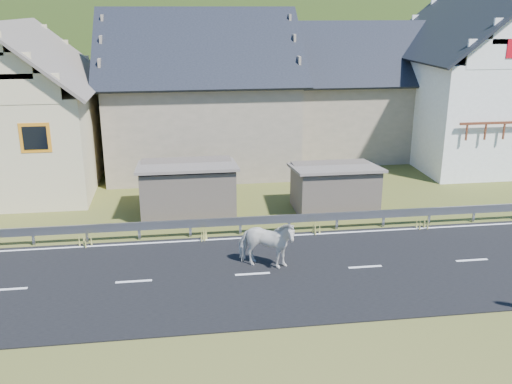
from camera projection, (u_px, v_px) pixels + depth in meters
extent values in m
plane|color=#364514|center=(253.00, 275.00, 19.53)|extent=(160.00, 160.00, 0.00)
cube|color=black|center=(253.00, 275.00, 19.52)|extent=(60.00, 7.00, 0.04)
cube|color=silver|center=(253.00, 274.00, 19.51)|extent=(60.00, 6.60, 0.01)
cube|color=#93969B|center=(240.00, 221.00, 22.81)|extent=(28.00, 0.08, 0.34)
cube|color=#93969B|center=(33.00, 237.00, 21.84)|extent=(0.10, 0.06, 0.70)
cube|color=#93969B|center=(87.00, 234.00, 22.11)|extent=(0.10, 0.06, 0.70)
cube|color=#93969B|center=(139.00, 231.00, 22.37)|extent=(0.10, 0.06, 0.70)
cube|color=#93969B|center=(190.00, 229.00, 22.64)|extent=(0.10, 0.06, 0.70)
cube|color=#93969B|center=(240.00, 226.00, 22.90)|extent=(0.10, 0.06, 0.70)
cube|color=#93969B|center=(289.00, 224.00, 23.17)|extent=(0.10, 0.06, 0.70)
cube|color=#93969B|center=(337.00, 221.00, 23.43)|extent=(0.10, 0.06, 0.70)
cube|color=#93969B|center=(383.00, 219.00, 23.70)|extent=(0.10, 0.06, 0.70)
cube|color=#93969B|center=(429.00, 217.00, 23.96)|extent=(0.10, 0.06, 0.70)
cube|color=#93969B|center=(474.00, 214.00, 24.23)|extent=(0.10, 0.06, 0.70)
cube|color=brown|center=(188.00, 190.00, 25.04)|extent=(4.30, 3.30, 2.40)
cube|color=brown|center=(334.00, 189.00, 25.46)|extent=(3.80, 2.90, 2.20)
cube|color=beige|center=(24.00, 137.00, 28.72)|extent=(7.00, 9.00, 5.00)
cube|color=orange|center=(35.00, 138.00, 24.42)|extent=(1.30, 0.12, 1.30)
cube|color=gray|center=(200.00, 121.00, 32.74)|extent=(10.00, 9.00, 5.00)
cube|color=gray|center=(358.00, 114.00, 36.00)|extent=(9.00, 8.00, 4.60)
cube|color=white|center=(472.00, 108.00, 33.76)|extent=(8.00, 10.00, 6.00)
ellipsoid|color=#253815|center=(197.00, 94.00, 195.82)|extent=(440.00, 280.00, 260.00)
imported|color=silver|center=(266.00, 244.00, 19.76)|extent=(1.69, 2.31, 1.78)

